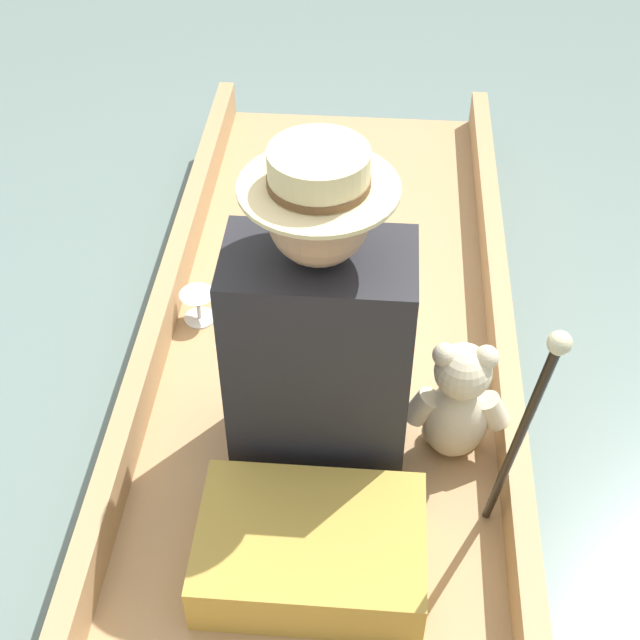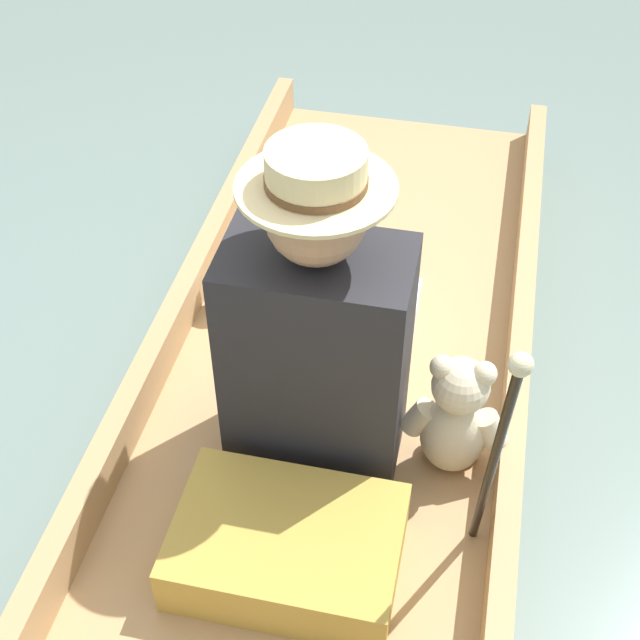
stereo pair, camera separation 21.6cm
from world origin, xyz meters
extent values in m
plane|color=slate|center=(0.00, 0.00, 0.00)|extent=(16.00, 16.00, 0.00)
cube|color=tan|center=(0.00, 0.00, 0.08)|extent=(1.08, 3.27, 0.16)
cube|color=tan|center=(-0.51, 0.00, 0.23)|extent=(0.06, 3.27, 0.14)
cube|color=tan|center=(0.51, 0.00, 0.23)|extent=(0.06, 3.27, 0.14)
cube|color=#B7933D|center=(0.01, -0.47, 0.23)|extent=(0.53, 0.37, 0.15)
cube|color=white|center=(0.00, 0.28, 0.21)|extent=(0.40, 0.49, 0.11)
cube|color=#232328|center=(0.00, -0.10, 0.49)|extent=(0.44, 0.27, 0.66)
cube|color=beige|center=(0.00, 0.04, 0.54)|extent=(0.04, 0.01, 0.37)
cube|color=white|center=(-0.12, 0.04, 0.57)|extent=(0.02, 0.01, 0.40)
cube|color=white|center=(0.12, 0.04, 0.57)|extent=(0.02, 0.01, 0.40)
sphere|color=tan|center=(0.00, -0.10, 0.93)|extent=(0.22, 0.22, 0.22)
cylinder|color=beige|center=(0.00, -0.10, 1.01)|extent=(0.34, 0.34, 0.01)
cylinder|color=beige|center=(0.00, -0.10, 1.05)|extent=(0.21, 0.21, 0.08)
cylinder|color=brown|center=(0.00, -0.10, 1.02)|extent=(0.22, 0.22, 0.02)
ellipsoid|color=beige|center=(0.36, -0.09, 0.28)|extent=(0.17, 0.14, 0.25)
sphere|color=beige|center=(0.36, -0.09, 0.47)|extent=(0.15, 0.15, 0.15)
sphere|color=tan|center=(0.36, -0.03, 0.46)|extent=(0.06, 0.06, 0.06)
sphere|color=beige|center=(0.31, -0.09, 0.52)|extent=(0.06, 0.06, 0.06)
sphere|color=beige|center=(0.41, -0.09, 0.52)|extent=(0.06, 0.06, 0.06)
cylinder|color=beige|center=(0.27, -0.09, 0.33)|extent=(0.10, 0.06, 0.11)
cylinder|color=beige|center=(0.45, -0.09, 0.33)|extent=(0.10, 0.06, 0.11)
sphere|color=beige|center=(0.31, -0.05, 0.19)|extent=(0.07, 0.07, 0.07)
sphere|color=beige|center=(0.40, -0.05, 0.19)|extent=(0.07, 0.07, 0.07)
cylinder|color=silver|center=(-0.41, 0.38, 0.16)|extent=(0.10, 0.10, 0.01)
cylinder|color=silver|center=(-0.41, 0.38, 0.19)|extent=(0.01, 0.01, 0.05)
cone|color=silver|center=(-0.41, 0.38, 0.24)|extent=(0.11, 0.11, 0.05)
cylinder|color=black|center=(0.44, -0.41, 0.59)|extent=(0.02, 0.26, 0.86)
sphere|color=beige|center=(0.44, -0.54, 1.02)|extent=(0.04, 0.04, 0.04)
camera|label=1|loc=(0.12, -1.63, 2.07)|focal=50.00mm
camera|label=2|loc=(0.33, -1.60, 2.07)|focal=50.00mm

